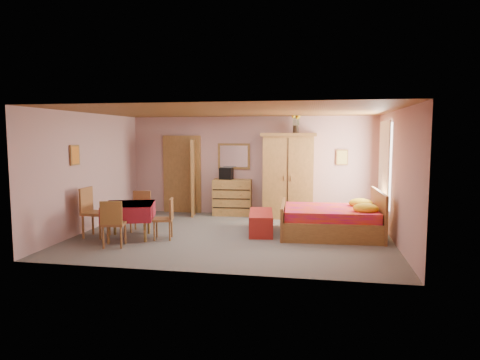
% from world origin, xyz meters
% --- Properties ---
extents(floor, '(6.50, 6.50, 0.00)m').
position_xyz_m(floor, '(0.00, 0.00, 0.00)').
color(floor, '#66605A').
rests_on(floor, ground).
extents(ceiling, '(6.50, 6.50, 0.00)m').
position_xyz_m(ceiling, '(0.00, 0.00, 2.60)').
color(ceiling, brown).
rests_on(ceiling, wall_back).
extents(wall_back, '(6.50, 0.10, 2.60)m').
position_xyz_m(wall_back, '(0.00, 2.50, 1.30)').
color(wall_back, tan).
rests_on(wall_back, floor).
extents(wall_front, '(6.50, 0.10, 2.60)m').
position_xyz_m(wall_front, '(0.00, -2.50, 1.30)').
color(wall_front, tan).
rests_on(wall_front, floor).
extents(wall_left, '(0.10, 5.00, 2.60)m').
position_xyz_m(wall_left, '(-3.25, 0.00, 1.30)').
color(wall_left, tan).
rests_on(wall_left, floor).
extents(wall_right, '(0.10, 5.00, 2.60)m').
position_xyz_m(wall_right, '(3.25, 0.00, 1.30)').
color(wall_right, tan).
rests_on(wall_right, floor).
extents(doorway, '(1.06, 0.12, 2.15)m').
position_xyz_m(doorway, '(-1.90, 2.47, 1.02)').
color(doorway, '#9E6B35').
rests_on(doorway, floor).
extents(window, '(0.08, 1.40, 1.95)m').
position_xyz_m(window, '(3.21, 1.20, 1.45)').
color(window, white).
rests_on(window, wall_right).
extents(picture_left, '(0.04, 0.32, 0.42)m').
position_xyz_m(picture_left, '(-3.22, -0.60, 1.70)').
color(picture_left, orange).
rests_on(picture_left, wall_left).
extents(picture_back, '(0.30, 0.04, 0.40)m').
position_xyz_m(picture_back, '(2.35, 2.47, 1.55)').
color(picture_back, '#D8BF59').
rests_on(picture_back, wall_back).
extents(chest_of_drawers, '(1.04, 0.58, 0.95)m').
position_xyz_m(chest_of_drawers, '(-0.47, 2.28, 0.48)').
color(chest_of_drawers, '#A77738').
rests_on(chest_of_drawers, floor).
extents(wall_mirror, '(0.87, 0.06, 0.69)m').
position_xyz_m(wall_mirror, '(-0.47, 2.49, 1.55)').
color(wall_mirror, white).
rests_on(wall_mirror, wall_back).
extents(stereo, '(0.35, 0.27, 0.31)m').
position_xyz_m(stereo, '(-0.63, 2.27, 1.11)').
color(stereo, black).
rests_on(stereo, chest_of_drawers).
extents(floor_lamp, '(0.33, 0.33, 2.03)m').
position_xyz_m(floor_lamp, '(0.50, 2.28, 1.02)').
color(floor_lamp, black).
rests_on(floor_lamp, floor).
extents(wardrobe, '(1.40, 0.75, 2.16)m').
position_xyz_m(wardrobe, '(1.01, 2.17, 1.08)').
color(wardrobe, '#AE7B3B').
rests_on(wardrobe, floor).
extents(sunflower_vase, '(0.22, 0.22, 0.52)m').
position_xyz_m(sunflower_vase, '(1.18, 2.28, 2.43)').
color(sunflower_vase, yellow).
rests_on(sunflower_vase, wardrobe).
extents(bed, '(2.16, 1.74, 0.96)m').
position_xyz_m(bed, '(2.02, 0.40, 0.48)').
color(bed, '#BE125E').
rests_on(bed, floor).
extents(bench, '(0.66, 1.38, 0.44)m').
position_xyz_m(bench, '(0.55, 0.40, 0.22)').
color(bench, maroon).
rests_on(bench, floor).
extents(dining_table, '(1.22, 1.22, 0.72)m').
position_xyz_m(dining_table, '(-2.05, -0.61, 0.36)').
color(dining_table, maroon).
rests_on(dining_table, floor).
extents(chair_south, '(0.48, 0.48, 0.90)m').
position_xyz_m(chair_south, '(-2.04, -1.28, 0.45)').
color(chair_south, brown).
rests_on(chair_south, floor).
extents(chair_north, '(0.44, 0.44, 0.87)m').
position_xyz_m(chair_north, '(-2.09, 0.04, 0.44)').
color(chair_north, '#AF713B').
rests_on(chair_north, floor).
extents(chair_west, '(0.48, 0.48, 1.03)m').
position_xyz_m(chair_west, '(-2.77, -0.64, 0.52)').
color(chair_west, '#A76C38').
rests_on(chair_west, floor).
extents(chair_east, '(0.45, 0.45, 0.84)m').
position_xyz_m(chair_east, '(-1.33, -0.56, 0.42)').
color(chair_east, '#996433').
rests_on(chair_east, floor).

